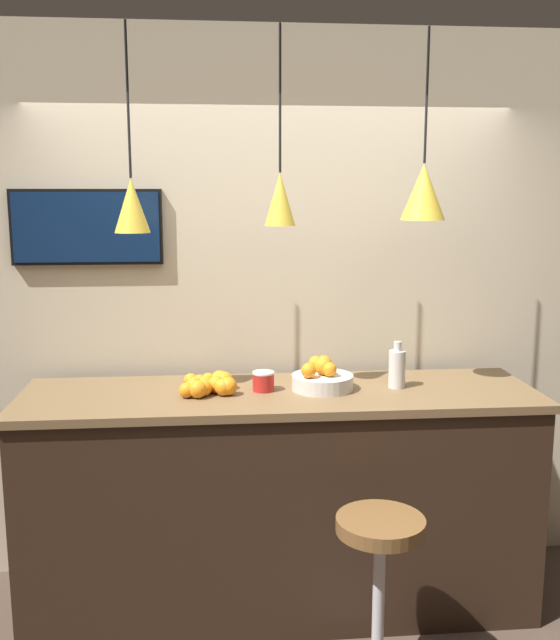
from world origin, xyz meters
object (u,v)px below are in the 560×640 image
spread_jar (263,381)px  bar_stool (379,572)px  fruit_bowl (322,378)px  juice_bottle (397,368)px  mounted_tv (87,227)px

spread_jar → bar_stool: bearing=-58.9°
fruit_bowl → juice_bottle: (0.37, -0.01, 0.04)m
fruit_bowl → juice_bottle: 0.37m
juice_bottle → mounted_tv: bearing=165.5°
bar_stool → mounted_tv: 2.17m
juice_bottle → spread_jar: 0.66m
bar_stool → mounted_tv: mounted_tv is taller
juice_bottle → mounted_tv: size_ratio=0.30×
fruit_bowl → spread_jar: bearing=-179.0°
bar_stool → fruit_bowl: 0.96m
bar_stool → juice_bottle: juice_bottle is taller
bar_stool → mounted_tv: (-1.29, 1.10, 1.35)m
fruit_bowl → spread_jar: (-0.29, -0.01, -0.01)m
fruit_bowl → mounted_tv: size_ratio=0.39×
juice_bottle → spread_jar: juice_bottle is taller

